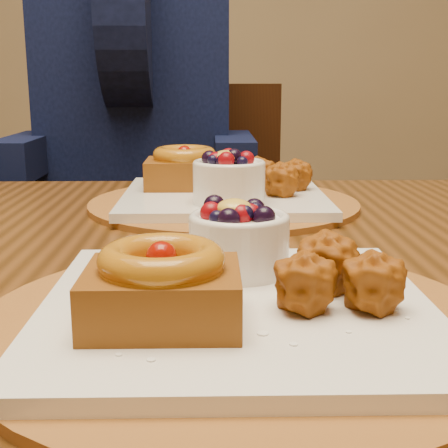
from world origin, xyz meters
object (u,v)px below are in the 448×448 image
Objects in this scene: diner at (135,93)px; dining_table at (228,315)px; place_setting_far at (222,189)px; chair_far at (206,254)px; place_setting_near at (234,296)px.

dining_table is at bearing -79.55° from diner.
place_setting_far is at bearing 90.82° from dining_table.
diner is (-0.18, 0.58, 0.12)m from place_setting_far.
place_setting_far is 0.68m from chair_far.
diner is at bearing -174.31° from chair_far.
place_setting_near is at bearing -82.46° from diner.
place_setting_near is 0.41× the size of chair_far.
place_setting_far is (-0.00, 0.43, 0.00)m from place_setting_near.
place_setting_near is 1.00× the size of place_setting_far.
chair_far reaches higher than place_setting_far.
place_setting_near is 1.03m from diner.
diner reaches higher than place_setting_near.
chair_far is (-0.03, 1.05, -0.27)m from place_setting_near.
diner is (-0.16, -0.05, 0.39)m from chair_far.
dining_table is 0.24m from place_setting_far.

